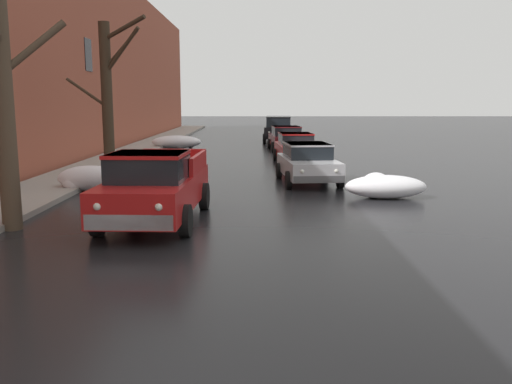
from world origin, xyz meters
The scene contains 12 objects.
left_sidewalk_slab centered at (-6.29, 18.00, 0.08)m, with size 2.45×80.00×0.15m, color gray.
brick_townhouse_facade centered at (-8.02, 17.99, 5.26)m, with size 0.63×80.00×10.52m.
snow_bank_near_corner_left centered at (-4.84, 14.20, 0.39)m, with size 2.15×0.91×0.84m.
snow_bank_along_left_kerb centered at (4.53, 12.90, 0.35)m, with size 2.46×1.18×0.76m.
snow_bank_mid_block_left centered at (-4.23, 30.33, 0.39)m, with size 3.05×1.35×0.80m.
bare_tree_second_along_sidewalk centered at (-4.93, 8.69, 3.05)m, with size 1.79×2.68×5.65m.
bare_tree_mid_block centered at (-4.90, 17.29, 3.12)m, with size 3.27×1.13×5.93m.
pickup_truck_red_approaching_near_lane centered at (-1.80, 9.54, 0.88)m, with size 2.29×5.27×1.76m.
sedan_silver_parked_kerbside_close centered at (2.49, 16.01, 0.75)m, with size 2.21×4.20×1.42m.
sedan_red_parked_kerbside_mid centered at (2.52, 22.19, 0.75)m, with size 2.08×4.03×1.42m.
sedan_maroon_parked_far_down_block centered at (2.45, 29.04, 0.75)m, with size 2.23×4.02×1.42m.
suv_black_queued_behind_truck centered at (2.24, 35.52, 0.99)m, with size 2.28×4.59×1.82m.
Camera 1 is at (0.64, -3.46, 2.93)m, focal length 38.30 mm.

